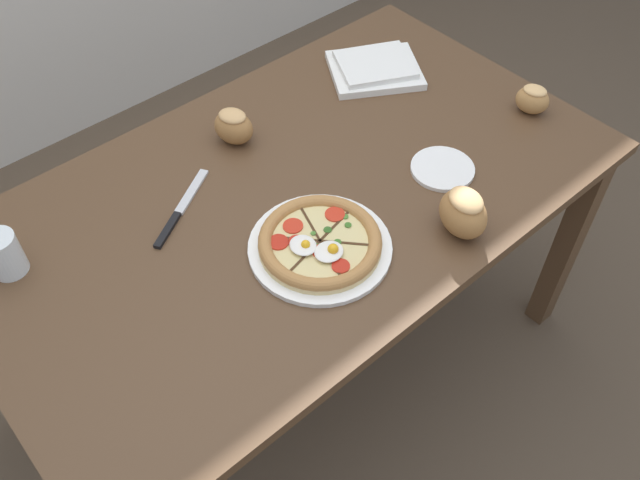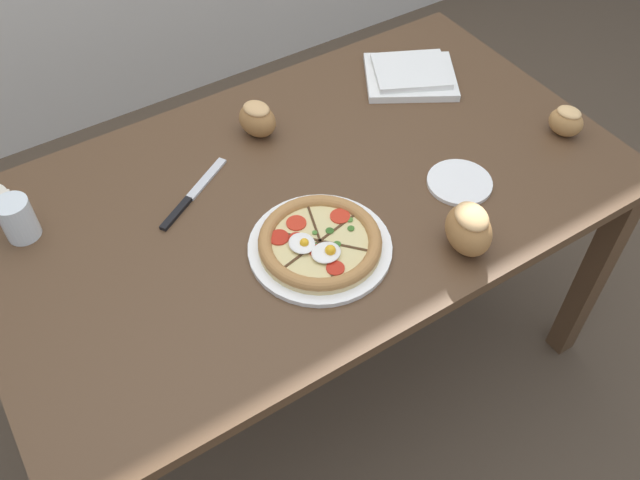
{
  "view_description": "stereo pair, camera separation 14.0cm",
  "coord_description": "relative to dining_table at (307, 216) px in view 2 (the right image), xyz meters",
  "views": [
    {
      "loc": [
        -0.68,
        -0.86,
        1.82
      ],
      "look_at": [
        -0.07,
        -0.17,
        0.76
      ],
      "focal_mm": 38.0,
      "sensor_mm": 36.0,
      "label": 1
    },
    {
      "loc": [
        -0.57,
        -0.95,
        1.82
      ],
      "look_at": [
        -0.07,
        -0.17,
        0.76
      ],
      "focal_mm": 38.0,
      "sensor_mm": 36.0,
      "label": 2
    }
  ],
  "objects": [
    {
      "name": "ground_plane",
      "position": [
        0.0,
        0.0,
        -0.64
      ],
      "size": [
        12.0,
        12.0,
        0.0
      ],
      "primitive_type": "plane",
      "color": "brown"
    },
    {
      "name": "dining_table",
      "position": [
        0.0,
        0.0,
        0.0
      ],
      "size": [
        1.47,
        0.86,
        0.73
      ],
      "color": "#513823",
      "rests_on": "ground_plane"
    },
    {
      "name": "pizza",
      "position": [
        -0.07,
        -0.17,
        0.11
      ],
      "size": [
        0.3,
        0.3,
        0.05
      ],
      "color": "white",
      "rests_on": "dining_table"
    },
    {
      "name": "napkin_folded",
      "position": [
        0.45,
        0.2,
        0.11
      ],
      "size": [
        0.3,
        0.29,
        0.04
      ],
      "rotation": [
        0.0,
        0.0,
        -0.54
      ],
      "color": "white",
      "rests_on": "dining_table"
    },
    {
      "name": "bread_piece_near",
      "position": [
        0.63,
        -0.17,
        0.13
      ],
      "size": [
        0.09,
        0.1,
        0.08
      ],
      "rotation": [
        0.0,
        0.0,
        1.93
      ],
      "color": "#B27F47",
      "rests_on": "dining_table"
    },
    {
      "name": "bread_piece_mid",
      "position": [
        -0.0,
        0.23,
        0.14
      ],
      "size": [
        0.11,
        0.12,
        0.09
      ],
      "rotation": [
        0.0,
        0.0,
        1.96
      ],
      "color": "#A3703D",
      "rests_on": "dining_table"
    },
    {
      "name": "bread_piece_far",
      "position": [
        0.19,
        -0.33,
        0.15
      ],
      "size": [
        0.11,
        0.14,
        0.11
      ],
      "rotation": [
        0.0,
        0.0,
        1.33
      ],
      "color": "#A3703D",
      "rests_on": "dining_table"
    },
    {
      "name": "knife_main",
      "position": [
        -0.23,
        0.12,
        0.1
      ],
      "size": [
        0.22,
        0.15,
        0.01
      ],
      "rotation": [
        0.0,
        0.0,
        0.55
      ],
      "color": "silver",
      "rests_on": "dining_table"
    },
    {
      "name": "water_glass",
      "position": [
        -0.58,
        0.21,
        0.13
      ],
      "size": [
        0.07,
        0.07,
        0.1
      ],
      "color": "white",
      "rests_on": "dining_table"
    },
    {
      "name": "side_saucer",
      "position": [
        0.3,
        -0.18,
        0.1
      ],
      "size": [
        0.15,
        0.15,
        0.01
      ],
      "color": "white",
      "rests_on": "dining_table"
    }
  ]
}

